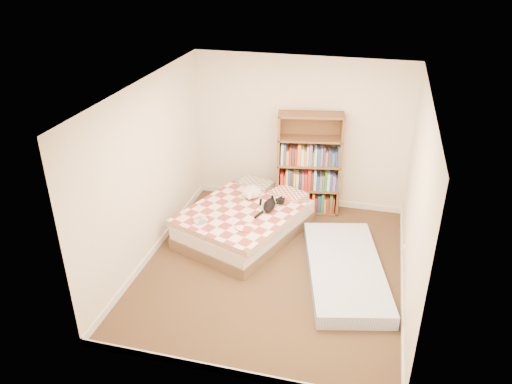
% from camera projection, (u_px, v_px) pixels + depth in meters
% --- Properties ---
extents(room, '(3.51, 4.01, 2.51)m').
position_uv_depth(room, '(274.00, 190.00, 6.39)').
color(room, '#4A371F').
rests_on(room, ground).
extents(bed, '(1.96, 2.30, 0.52)m').
position_uv_depth(bed, '(246.00, 220.00, 7.61)').
color(bed, brown).
rests_on(bed, room).
extents(bookshelf, '(1.07, 0.51, 1.69)m').
position_uv_depth(bookshelf, '(308.00, 177.00, 8.11)').
color(bookshelf, brown).
rests_on(bookshelf, room).
extents(floor_mattress, '(1.42, 2.29, 0.19)m').
position_uv_depth(floor_mattress, '(345.00, 270.00, 6.72)').
color(floor_mattress, '#7FA3D4').
rests_on(floor_mattress, room).
extents(black_cat, '(0.38, 0.64, 0.15)m').
position_uv_depth(black_cat, '(270.00, 204.00, 7.45)').
color(black_cat, black).
rests_on(black_cat, bed).
extents(white_dog, '(0.45, 0.46, 0.17)m').
position_uv_depth(white_dog, '(252.00, 192.00, 7.75)').
color(white_dog, white).
rests_on(white_dog, bed).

